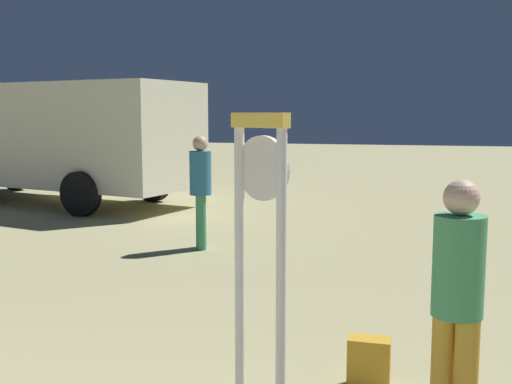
# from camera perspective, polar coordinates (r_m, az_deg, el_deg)

# --- Properties ---
(standing_clock) EXTENTS (0.44, 0.29, 2.06)m
(standing_clock) POSITION_cam_1_polar(r_m,az_deg,el_deg) (4.15, 0.43, -3.42)
(standing_clock) COLOR silver
(standing_clock) RESTS_ON ground_plane
(person_near_clock) EXTENTS (0.32, 0.32, 1.65)m
(person_near_clock) POSITION_cam_1_polar(r_m,az_deg,el_deg) (4.08, 18.08, -9.14)
(person_near_clock) COLOR gold
(person_near_clock) RESTS_ON ground_plane
(backpack) EXTENTS (0.31, 0.22, 0.39)m
(backpack) POSITION_cam_1_polar(r_m,az_deg,el_deg) (4.87, 10.38, -15.30)
(backpack) COLOR gold
(backpack) RESTS_ON ground_plane
(person_distant) EXTENTS (0.33, 0.33, 1.72)m
(person_distant) POSITION_cam_1_polar(r_m,az_deg,el_deg) (9.35, -5.13, 0.54)
(person_distant) COLOR #3F9561
(person_distant) RESTS_ON ground_plane
(box_truck_near) EXTENTS (7.03, 3.90, 2.70)m
(box_truck_near) POSITION_cam_1_polar(r_m,az_deg,el_deg) (14.72, -17.19, 4.84)
(box_truck_near) COLOR beige
(box_truck_near) RESTS_ON ground_plane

